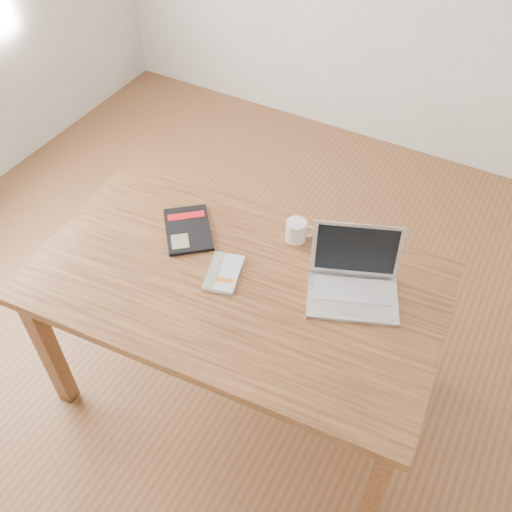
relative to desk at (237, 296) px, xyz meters
The scene contains 6 objects.
room 0.75m from the desk, 140.35° to the left, with size 4.04×4.04×2.70m.
desk is the anchor object (origin of this frame).
white_guidebook 0.11m from the desk, behind, with size 0.17×0.22×0.02m.
black_guidebook 0.35m from the desk, 155.85° to the left, with size 0.31×0.32×0.01m.
laptop 0.45m from the desk, 23.50° to the left, with size 0.40×0.37×0.23m.
coffee_mug 0.35m from the desk, 72.17° to the left, with size 0.11×0.08×0.09m.
Camera 1 is at (0.89, -1.37, 2.34)m, focal length 40.00 mm.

